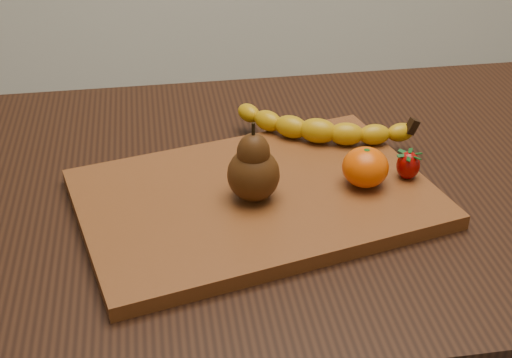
{
  "coord_description": "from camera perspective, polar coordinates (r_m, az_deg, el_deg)",
  "views": [
    {
      "loc": [
        -0.21,
        -0.82,
        1.28
      ],
      "look_at": [
        -0.09,
        -0.05,
        0.8
      ],
      "focal_mm": 50.0,
      "sensor_mm": 36.0,
      "label": 1
    }
  ],
  "objects": [
    {
      "name": "strawberry",
      "position": [
        0.97,
        12.09,
        1.16
      ],
      "size": [
        0.03,
        0.03,
        0.04
      ],
      "primitive_type": null,
      "rotation": [
        0.0,
        0.0,
        0.08
      ],
      "color": "#940604",
      "rests_on": "cutting_board"
    },
    {
      "name": "table",
      "position": [
        1.05,
        4.41,
        -4.49
      ],
      "size": [
        1.0,
        0.7,
        0.76
      ],
      "color": "black",
      "rests_on": "ground"
    },
    {
      "name": "pear",
      "position": [
        0.89,
        -0.21,
        1.39
      ],
      "size": [
        0.08,
        0.08,
        0.1
      ],
      "primitive_type": null,
      "rotation": [
        0.0,
        0.0,
        0.24
      ],
      "color": "#40210A",
      "rests_on": "cutting_board"
    },
    {
      "name": "banana",
      "position": [
        1.04,
        4.98,
        3.87
      ],
      "size": [
        0.23,
        0.15,
        0.04
      ],
      "primitive_type": null,
      "rotation": [
        0.0,
        0.0,
        -0.43
      ],
      "color": "#C89609",
      "rests_on": "cutting_board"
    },
    {
      "name": "cutting_board",
      "position": [
        0.93,
        0.0,
        -1.57
      ],
      "size": [
        0.51,
        0.39,
        0.02
      ],
      "primitive_type": "cube",
      "rotation": [
        0.0,
        0.0,
        0.23
      ],
      "color": "brown",
      "rests_on": "table"
    },
    {
      "name": "mandarin",
      "position": [
        0.94,
        8.74,
        0.94
      ],
      "size": [
        0.07,
        0.07,
        0.05
      ],
      "primitive_type": "ellipsoid",
      "rotation": [
        0.0,
        0.0,
        0.24
      ],
      "color": "#E44E02",
      "rests_on": "cutting_board"
    }
  ]
}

